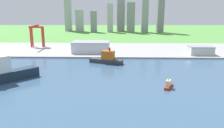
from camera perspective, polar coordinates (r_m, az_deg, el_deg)
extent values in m
plane|color=#518E3F|center=(223.03, 2.23, -5.56)|extent=(2400.00, 2400.00, 0.00)
cube|color=#385675|center=(167.82, 2.43, -12.52)|extent=(840.00, 360.00, 0.15)
cube|color=#979696|center=(406.64, 1.96, 3.74)|extent=(840.00, 140.00, 2.50)
cube|color=#2D3338|center=(310.36, -1.55, 0.75)|extent=(48.31, 26.59, 5.80)
cube|color=#BF5919|center=(307.24, -1.04, 2.32)|extent=(19.22, 14.62, 12.04)
cylinder|color=red|center=(304.73, -0.64, 3.82)|extent=(2.68, 2.68, 4.64)
cube|color=#B22D1E|center=(222.92, 14.42, -5.63)|extent=(12.08, 18.48, 2.65)
cube|color=beige|center=(219.90, 14.38, -4.77)|extent=(6.34, 7.61, 5.56)
cylinder|color=yellow|center=(217.85, 14.39, -3.89)|extent=(1.11, 1.11, 2.12)
cube|color=#192838|center=(258.67, -24.90, -2.81)|extent=(50.73, 53.19, 10.79)
cube|color=#B72D23|center=(450.34, -20.26, 6.42)|extent=(2.20, 2.20, 36.62)
cube|color=#B72D23|center=(442.57, -17.57, 6.52)|extent=(2.20, 2.20, 36.62)
cube|color=#B72D23|center=(457.72, -19.90, 6.57)|extent=(2.20, 2.20, 36.62)
cube|color=#B72D23|center=(450.08, -17.24, 6.66)|extent=(2.20, 2.20, 36.62)
cube|color=#B72D23|center=(448.07, -18.96, 9.04)|extent=(24.71, 10.00, 2.80)
cube|color=#B72D23|center=(437.16, -19.50, 9.25)|extent=(2.60, 45.87, 2.60)
cube|color=silver|center=(378.16, -5.41, 4.38)|extent=(61.36, 37.70, 16.96)
cube|color=gray|center=(376.71, -5.45, 5.74)|extent=(62.59, 38.46, 1.20)
cube|color=silver|center=(384.84, 21.92, 3.23)|extent=(37.07, 23.02, 12.37)
cube|color=gray|center=(383.71, 22.02, 4.22)|extent=(37.81, 23.48, 1.20)
cube|color=#9FA2A6|center=(768.78, -11.37, 14.10)|extent=(18.83, 27.28, 153.00)
cube|color=#A2A3A7|center=(740.90, -8.39, 10.99)|extent=(24.51, 19.22, 69.51)
cube|color=gray|center=(714.72, -4.73, 10.85)|extent=(18.82, 20.25, 66.52)
cube|color=#AAA7AF|center=(717.53, -0.48, 11.84)|extent=(17.66, 21.20, 89.76)
cube|color=gray|center=(741.82, 2.32, 14.13)|extent=(24.86, 27.29, 147.08)
cube|color=gray|center=(702.15, 4.88, 11.84)|extent=(24.07, 19.24, 92.27)
cube|color=gray|center=(716.22, 8.54, 13.60)|extent=(20.69, 20.33, 137.47)
cube|color=gray|center=(720.64, 12.46, 13.38)|extent=(19.93, 24.31, 136.31)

